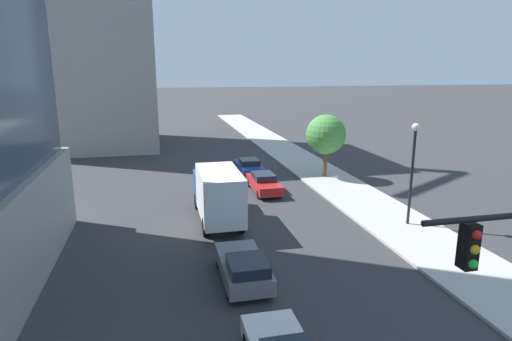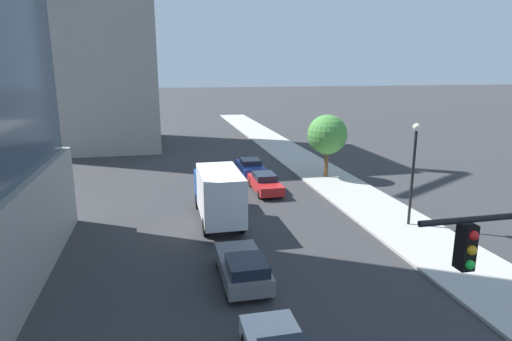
% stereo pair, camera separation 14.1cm
% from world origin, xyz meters
% --- Properties ---
extents(sidewalk, '(4.56, 120.00, 0.15)m').
position_xyz_m(sidewalk, '(8.59, 20.00, 0.07)').
color(sidewalk, '#B2AFA8').
rests_on(sidewalk, ground).
extents(construction_building, '(14.42, 17.69, 37.29)m').
position_xyz_m(construction_building, '(-11.80, 50.96, 15.57)').
color(construction_building, '#9E9B93').
rests_on(construction_building, ground).
extents(street_lamp, '(0.44, 0.44, 5.98)m').
position_xyz_m(street_lamp, '(9.03, 18.57, 4.05)').
color(street_lamp, black).
rests_on(street_lamp, sidewalk).
extents(street_tree, '(3.31, 3.31, 5.24)m').
position_xyz_m(street_tree, '(8.47, 30.36, 3.72)').
color(street_tree, brown).
rests_on(street_tree, sidewalk).
extents(car_blue, '(1.89, 4.42, 1.41)m').
position_xyz_m(car_blue, '(2.47, 33.00, 0.70)').
color(car_blue, '#233D9E').
rests_on(car_blue, ground).
extents(car_gray, '(1.90, 4.36, 1.47)m').
position_xyz_m(car_gray, '(-1.82, 13.93, 0.74)').
color(car_gray, slate).
rests_on(car_gray, ground).
extents(car_red, '(1.79, 4.80, 1.39)m').
position_xyz_m(car_red, '(2.47, 27.52, 0.69)').
color(car_red, red).
rests_on(car_red, ground).
extents(box_truck, '(2.32, 7.20, 3.36)m').
position_xyz_m(box_truck, '(-1.82, 21.79, 1.85)').
color(box_truck, '#1E4799').
rests_on(box_truck, ground).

